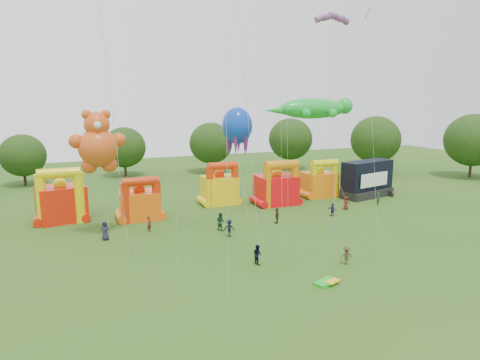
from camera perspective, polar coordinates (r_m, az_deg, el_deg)
name	(u,v)px	position (r m, az deg, el deg)	size (l,w,h in m)	color
ground	(345,299)	(32.24, 13.85, -15.12)	(160.00, 160.00, 0.00)	#275217
tree_ring	(330,213)	(29.91, 11.91, -4.29)	(121.24, 123.32, 12.07)	#352314
bouncy_castle_0	(61,201)	(53.16, -22.73, -2.58)	(5.78, 5.02, 6.42)	red
bouncy_castle_1	(140,203)	(51.36, -13.19, -2.96)	(4.84, 4.03, 5.23)	#FF5D0D
bouncy_castle_2	(220,188)	(57.35, -2.70, -1.02)	(4.48, 3.60, 5.87)	yellow
bouncy_castle_3	(277,187)	(57.31, 4.94, -0.98)	(5.30, 4.32, 6.12)	red
bouncy_castle_4	(320,182)	(62.69, 10.60, -0.30)	(4.57, 3.70, 5.56)	orange
stage_trailer	(367,179)	(64.34, 16.60, 0.09)	(8.74, 4.90, 5.27)	black
teddy_bear_kite	(99,150)	(44.84, -18.32, 3.79)	(5.47, 3.88, 13.01)	#D24B17
gecko_kite	(321,132)	(63.78, 10.71, 6.34)	(14.71, 9.35, 14.23)	green
octopus_kite	(240,161)	(56.84, 0.01, 2.54)	(4.73, 11.87, 12.93)	#0C3BB7
parafoil_kites	(248,105)	(43.82, 1.08, 9.95)	(29.33, 13.09, 31.12)	red
diamond_kites	(266,88)	(41.07, 3.48, 12.09)	(20.43, 19.10, 34.33)	red
folded_kite_bundle	(327,282)	(34.22, 11.51, -13.20)	(2.23, 1.67, 0.31)	green
spectator_0	(105,231)	(45.05, -17.55, -6.46)	(0.95, 0.62, 1.95)	#222137
spectator_1	(149,224)	(46.60, -12.00, -5.73)	(0.65, 0.42, 1.77)	#5A2719
spectator_2	(220,222)	(46.12, -2.64, -5.56)	(0.95, 0.74, 1.96)	#173A23
spectator_3	(229,228)	(44.02, -1.47, -6.44)	(1.18, 0.68, 1.82)	black
spectator_4	(277,216)	(48.80, 4.95, -4.77)	(1.06, 0.44, 1.81)	#3C2918
spectator_5	(332,210)	(52.95, 12.22, -3.89)	(1.43, 0.46, 1.54)	#2D2945
spectator_6	(346,203)	(56.34, 13.97, -3.01)	(0.82, 0.54, 1.69)	#5B1A1B
spectator_7	(378,199)	(59.72, 17.96, -2.43)	(0.63, 0.41, 1.73)	#1B452A
spectator_8	(258,254)	(37.04, 2.35, -9.88)	(0.84, 0.65, 1.73)	black
spectator_9	(346,255)	(38.07, 13.99, -9.74)	(1.02, 0.59, 1.58)	#44301B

